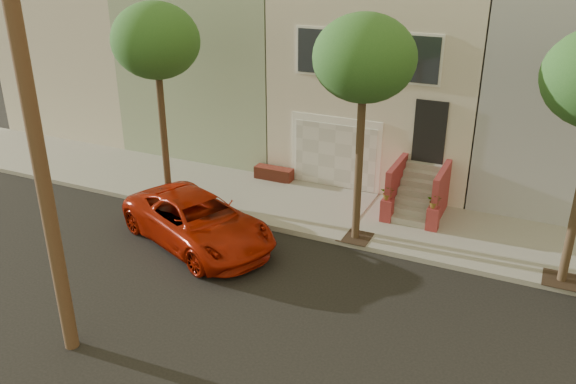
% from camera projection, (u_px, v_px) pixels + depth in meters
% --- Properties ---
extents(ground, '(90.00, 90.00, 0.00)m').
position_uv_depth(ground, '(263.00, 303.00, 14.32)').
color(ground, black).
rests_on(ground, ground).
extents(sidewalk, '(40.00, 3.70, 0.15)m').
position_uv_depth(sidewalk, '(340.00, 214.00, 18.74)').
color(sidewalk, gray).
rests_on(sidewalk, ground).
extents(house_row, '(33.10, 11.70, 7.00)m').
position_uv_depth(house_row, '(398.00, 67.00, 22.17)').
color(house_row, beige).
rests_on(house_row, sidewalk).
extents(tree_left, '(2.70, 2.57, 6.30)m').
position_uv_depth(tree_left, '(156.00, 42.00, 17.60)').
color(tree_left, '#2D2116').
rests_on(tree_left, sidewalk).
extents(tree_mid, '(2.70, 2.57, 6.30)m').
position_uv_depth(tree_mid, '(364.00, 60.00, 15.08)').
color(tree_mid, '#2D2116').
rests_on(tree_mid, sidewalk).
extents(pickup_truck, '(5.63, 4.14, 1.42)m').
position_uv_depth(pickup_truck, '(198.00, 221.00, 16.81)').
color(pickup_truck, '#9F1805').
rests_on(pickup_truck, ground).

